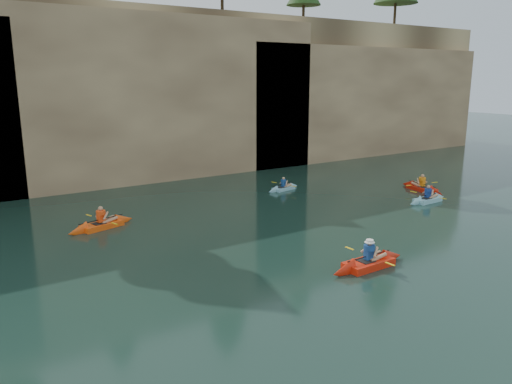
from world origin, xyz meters
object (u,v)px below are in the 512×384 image
kayaker_ltblue_near (427,199)px  kayaker_red_far (422,188)px  main_kayaker (369,263)px  kayaker_orange (102,225)px

kayaker_ltblue_near → kayaker_red_far: 2.99m
main_kayaker → kayaker_red_far: main_kayaker is taller
kayaker_orange → kayaker_red_far: size_ratio=0.99×
kayaker_orange → kayaker_red_far: bearing=-25.3°
kayaker_orange → kayaker_ltblue_near: kayaker_orange is taller
main_kayaker → kayaker_ltblue_near: main_kayaker is taller
kayaker_ltblue_near → kayaker_red_far: bearing=42.9°
kayaker_ltblue_near → kayaker_orange: bearing=161.1°
main_kayaker → kayaker_red_far: 14.33m
main_kayaker → kayaker_red_far: size_ratio=1.01×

